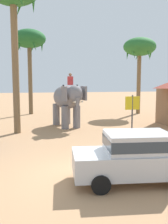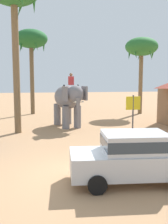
{
  "view_description": "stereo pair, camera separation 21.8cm",
  "coord_description": "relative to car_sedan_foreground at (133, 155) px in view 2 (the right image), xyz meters",
  "views": [
    {
      "loc": [
        -1.71,
        -8.9,
        3.45
      ],
      "look_at": [
        1.01,
        5.59,
        1.6
      ],
      "focal_mm": 41.92,
      "sensor_mm": 36.0,
      "label": 1
    },
    {
      "loc": [
        -1.5,
        -8.94,
        3.45
      ],
      "look_at": [
        1.01,
        5.59,
        1.6
      ],
      "focal_mm": 41.92,
      "sensor_mm": 36.0,
      "label": 2
    }
  ],
  "objects": [
    {
      "name": "ground_plane",
      "position": [
        -1.55,
        0.88,
        -0.93
      ],
      "size": [
        120.0,
        120.0,
        0.0
      ],
      "primitive_type": "plane",
      "color": "tan"
    },
    {
      "name": "signboard_yellow",
      "position": [
        3.22,
        8.7,
        0.76
      ],
      "size": [
        1.0,
        0.1,
        2.4
      ],
      "color": "#4C4C51",
      "rests_on": "ground"
    },
    {
      "name": "car_sedan_foreground",
      "position": [
        0.0,
        0.0,
        0.0
      ],
      "size": [
        4.23,
        2.14,
        1.7
      ],
      "color": "#B7BABF",
      "rests_on": "ground"
    },
    {
      "name": "elephant_with_mahout",
      "position": [
        -0.98,
        10.69,
        1.06
      ],
      "size": [
        2.41,
        4.02,
        3.88
      ],
      "color": "slate",
      "rests_on": "ground"
    },
    {
      "name": "palm_tree_near_hut",
      "position": [
        -3.68,
        18.41,
        6.18
      ],
      "size": [
        3.2,
        3.2,
        8.25
      ],
      "color": "brown",
      "rests_on": "ground"
    },
    {
      "name": "palm_tree_behind_elephant",
      "position": [
        7.0,
        16.85,
        5.51
      ],
      "size": [
        3.2,
        3.2,
        7.54
      ],
      "color": "brown",
      "rests_on": "ground"
    }
  ]
}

